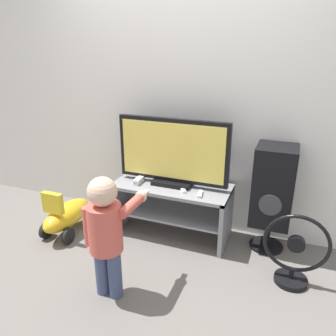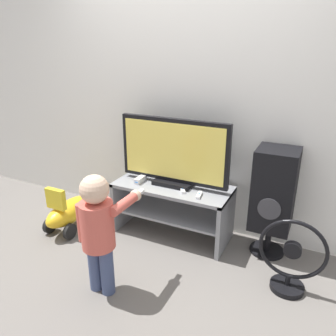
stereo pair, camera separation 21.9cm
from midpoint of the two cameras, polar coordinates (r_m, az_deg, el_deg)
ground_plane at (r=3.06m, az=0.92°, el=-13.33°), size 16.00×16.00×0.00m
wall_back at (r=3.07m, az=5.54°, el=12.87°), size 10.00×0.06×2.60m
tv_stand at (r=3.08m, az=2.82°, el=-6.00°), size 1.08×0.47×0.50m
television at (r=2.91m, az=3.15°, el=2.55°), size 1.02×0.20×0.62m
game_console at (r=3.07m, az=-2.77°, el=-2.02°), size 0.05×0.16×0.05m
remote_primary at (r=2.81m, az=7.67°, el=-4.74°), size 0.06×0.13×0.03m
remote_secondary at (r=2.89m, az=4.71°, el=-3.84°), size 0.10×0.13×0.03m
child at (r=2.32m, az=-9.29°, el=-9.91°), size 0.35×0.51×0.92m
speaker_tower at (r=2.87m, az=20.09°, el=-3.83°), size 0.33×0.34×0.95m
floor_fan at (r=2.64m, az=22.97°, el=-14.54°), size 0.48×0.25×0.58m
ride_on_toy at (r=3.34m, az=-14.88°, el=-7.32°), size 0.29×0.61×0.48m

